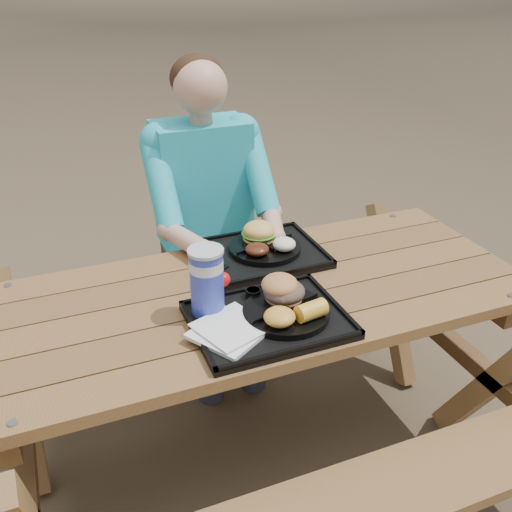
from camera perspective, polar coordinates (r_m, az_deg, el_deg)
name	(u,v)px	position (r m, az deg, el deg)	size (l,w,h in m)	color
ground	(256,455)	(2.34, 0.00, -19.30)	(60.00, 60.00, 0.00)	#999999
picnic_table	(256,380)	(2.08, 0.00, -12.33)	(1.80, 1.49, 0.75)	#999999
tray_near	(268,321)	(1.70, 1.23, -6.51)	(0.45, 0.35, 0.02)	black
tray_far	(258,255)	(2.05, 0.22, 0.06)	(0.45, 0.35, 0.02)	black
plate_near	(286,312)	(1.70, 3.01, -5.65)	(0.26, 0.26, 0.02)	black
plate_far	(265,248)	(2.06, 0.89, 0.82)	(0.26, 0.26, 0.02)	black
napkin_stack	(229,331)	(1.63, -2.71, -7.48)	(0.18, 0.18, 0.02)	white
soda_cup	(207,283)	(1.68, -4.93, -2.67)	(0.10, 0.10, 0.20)	#1728B1
condiment_bbq	(253,293)	(1.78, -0.28, -3.77)	(0.05, 0.05, 0.03)	#331305
condiment_mustard	(272,288)	(1.81, 1.60, -3.25)	(0.05, 0.05, 0.03)	gold
sandwich	(285,281)	(1.72, 2.87, -2.56)	(0.12, 0.12, 0.12)	#C57E45
mac_cheese	(280,317)	(1.63, 2.37, -6.09)	(0.09, 0.09, 0.05)	gold
corn_cob	(311,310)	(1.65, 5.55, -5.44)	(0.09, 0.09, 0.05)	yellow
cutlery_far	(210,261)	(1.99, -4.61, -0.51)	(0.03, 0.16, 0.01)	black
burger	(259,226)	(2.07, 0.30, 2.97)	(0.12, 0.12, 0.11)	#EDBC53
baked_beans	(257,249)	(1.99, 0.12, 0.67)	(0.08, 0.08, 0.04)	#502010
potato_salad	(284,244)	(2.02, 2.83, 1.19)	(0.08, 0.08, 0.05)	white
diner	(206,234)	(2.49, -4.99, 2.17)	(0.48, 0.84, 1.28)	#19A9B1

